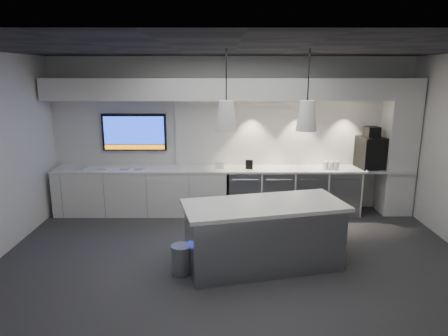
{
  "coord_description": "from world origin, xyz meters",
  "views": [
    {
      "loc": [
        -0.17,
        -5.3,
        2.71
      ],
      "look_at": [
        -0.15,
        1.1,
        1.16
      ],
      "focal_mm": 32.0,
      "sensor_mm": 36.0,
      "label": 1
    }
  ],
  "objects_px": {
    "bin": "(182,259)",
    "coffee_machine": "(370,151)",
    "island": "(264,235)",
    "wall_tv": "(134,132)"
  },
  "relations": [
    {
      "from": "bin",
      "to": "coffee_machine",
      "type": "relative_size",
      "value": 0.51
    },
    {
      "from": "island",
      "to": "bin",
      "type": "xyz_separation_m",
      "value": [
        -1.14,
        -0.2,
        -0.27
      ]
    },
    {
      "from": "wall_tv",
      "to": "coffee_machine",
      "type": "xyz_separation_m",
      "value": [
        4.57,
        -0.25,
        -0.33
      ]
    },
    {
      "from": "island",
      "to": "bin",
      "type": "height_order",
      "value": "island"
    },
    {
      "from": "island",
      "to": "coffee_machine",
      "type": "distance_m",
      "value": 3.29
    },
    {
      "from": "wall_tv",
      "to": "island",
      "type": "relative_size",
      "value": 0.53
    },
    {
      "from": "wall_tv",
      "to": "coffee_machine",
      "type": "distance_m",
      "value": 4.59
    },
    {
      "from": "wall_tv",
      "to": "bin",
      "type": "bearing_deg",
      "value": -66.81
    },
    {
      "from": "bin",
      "to": "island",
      "type": "bearing_deg",
      "value": 10.0
    },
    {
      "from": "island",
      "to": "bin",
      "type": "distance_m",
      "value": 1.19
    }
  ]
}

